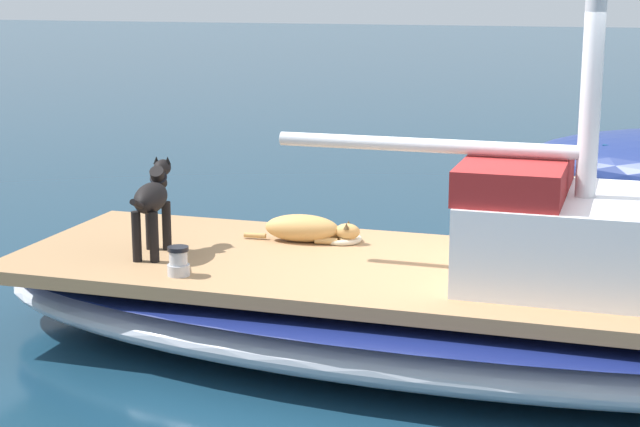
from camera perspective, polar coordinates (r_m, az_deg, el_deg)
The scene contains 7 objects.
ground_plane at distance 7.64m, azimuth 7.23°, elevation -7.92°, with size 120.00×120.00×0.00m, color #143347.
sailboat_main at distance 7.53m, azimuth 7.30°, elevation -5.53°, with size 2.55×7.25×0.66m.
cabin_house at distance 7.24m, azimuth 16.17°, elevation -1.16°, with size 1.41×2.23×0.84m.
dog_tan at distance 8.15m, azimuth -0.76°, elevation -0.86°, with size 0.32×0.95×0.22m.
dog_black at distance 7.82m, azimuth -9.34°, elevation 0.76°, with size 0.93×0.32×0.70m.
deck_winch at distance 7.28m, azimuth -7.91°, elevation -2.70°, with size 0.16×0.16×0.21m.
coiled_rope at distance 8.18m, azimuth 1.22°, elevation -1.42°, with size 0.32×0.32×0.04m, color beige.
Camera 1 is at (7.04, 1.26, 2.68)m, focal length 57.32 mm.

